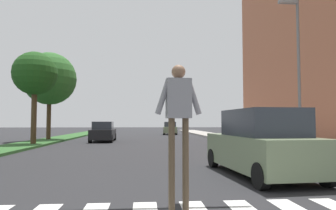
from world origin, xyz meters
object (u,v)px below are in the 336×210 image
object	(u,v)px
tree_distant	(50,79)
suv_crossing	(260,144)
tree_far	(35,74)
street_lamp_right	(297,61)
sedan_midblock	(103,132)
pedestrian_performer	(179,117)
sedan_distant	(170,129)

from	to	relation	value
tree_distant	suv_crossing	world-z (taller)	tree_distant
tree_distant	suv_crossing	size ratio (longest dim) A/B	1.57
tree_far	street_lamp_right	distance (m)	16.57
tree_distant	sedan_midblock	xyz separation A→B (m)	(4.77, -1.24, -4.56)
tree_distant	street_lamp_right	world-z (taller)	street_lamp_right
tree_distant	pedestrian_performer	xyz separation A→B (m)	(8.60, -22.11, -3.66)
tree_far	street_lamp_right	world-z (taller)	street_lamp_right
street_lamp_right	suv_crossing	xyz separation A→B (m)	(-4.01, -5.36, -3.66)
street_lamp_right	sedan_distant	bearing A→B (deg)	98.85
tree_far	sedan_midblock	xyz separation A→B (m)	(4.14, 4.14, -4.12)
suv_crossing	sedan_midblock	xyz separation A→B (m)	(-6.79, 16.67, -0.17)
sedan_distant	tree_distant	bearing A→B (deg)	-131.28
tree_far	sedan_distant	distance (m)	21.91
suv_crossing	sedan_distant	size ratio (longest dim) A/B	1.08
tree_far	pedestrian_performer	bearing A→B (deg)	-64.51
tree_far	pedestrian_performer	size ratio (longest dim) A/B	2.52
pedestrian_performer	suv_crossing	distance (m)	5.19
pedestrian_performer	tree_distant	bearing A→B (deg)	111.25
street_lamp_right	sedan_midblock	world-z (taller)	street_lamp_right
suv_crossing	sedan_distant	world-z (taller)	suv_crossing
pedestrian_performer	sedan_distant	xyz separation A→B (m)	(2.96, 35.28, -0.90)
street_lamp_right	suv_crossing	size ratio (longest dim) A/B	1.58
tree_far	street_lamp_right	size ratio (longest dim) A/B	0.84
tree_distant	street_lamp_right	size ratio (longest dim) A/B	0.99
tree_distant	tree_far	bearing A→B (deg)	-83.40
tree_distant	sedan_distant	distance (m)	18.10
tree_far	sedan_distant	world-z (taller)	tree_far
tree_distant	suv_crossing	xyz separation A→B (m)	(11.55, -17.91, -4.39)
street_lamp_right	sedan_distant	distance (m)	26.30
tree_far	sedan_distant	size ratio (longest dim) A/B	1.43
sedan_midblock	sedan_distant	xyz separation A→B (m)	(6.79, 14.40, -0.00)
tree_far	sedan_distant	bearing A→B (deg)	59.46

